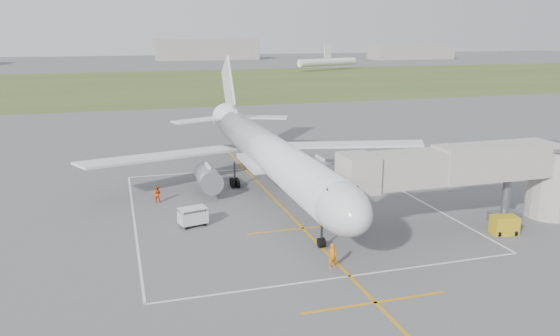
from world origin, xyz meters
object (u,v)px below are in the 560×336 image
object	(u,v)px
baggage_cart	(193,217)
ramp_worker_nose	(333,256)
ramp_worker_wing	(157,194)
airliner	(269,153)
gpu_unit	(504,225)
jet_bridge	(487,172)

from	to	relation	value
baggage_cart	ramp_worker_nose	size ratio (longest dim) A/B	1.43
baggage_cart	ramp_worker_wing	distance (m)	8.32
airliner	gpu_unit	xyz separation A→B (m)	(15.88, -16.94, -3.62)
airliner	baggage_cart	xyz separation A→B (m)	(-9.06, -7.36, -3.54)
ramp_worker_wing	airliner	bearing A→B (deg)	-165.59
jet_bridge	gpu_unit	world-z (taller)	jet_bridge
ramp_worker_nose	ramp_worker_wing	size ratio (longest dim) A/B	1.09
jet_bridge	ramp_worker_nose	world-z (taller)	jet_bridge
airliner	ramp_worker_wing	distance (m)	12.07
jet_bridge	ramp_worker_nose	size ratio (longest dim) A/B	12.59
ramp_worker_nose	ramp_worker_wing	bearing A→B (deg)	107.56
airliner	ramp_worker_nose	distance (m)	19.40
gpu_unit	ramp_worker_wing	xyz separation A→B (m)	(-27.41, 17.52, 0.07)
baggage_cart	ramp_worker_nose	distance (m)	14.45
ramp_worker_nose	airliner	bearing A→B (deg)	76.69
airliner	baggage_cart	distance (m)	12.20
ramp_worker_nose	jet_bridge	bearing A→B (deg)	5.00
baggage_cart	gpu_unit	bearing A→B (deg)	-34.54
ramp_worker_wing	baggage_cart	bearing A→B (deg)	124.55
jet_bridge	ramp_worker_wing	xyz separation A→B (m)	(-27.25, 14.83, -3.90)
baggage_cart	ramp_worker_wing	bearing A→B (deg)	93.73
airliner	ramp_worker_nose	xyz separation A→B (m)	(-0.61, -19.08, -3.46)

